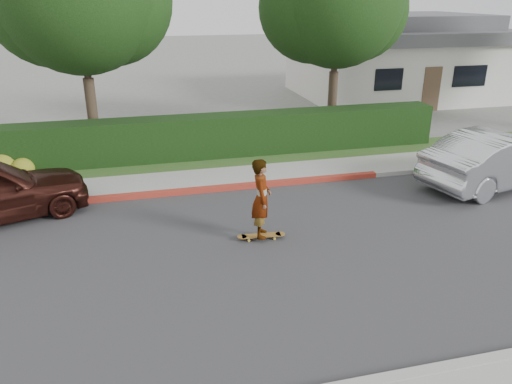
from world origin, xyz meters
TOP-DOWN VIEW (x-y plane):
  - ground at (0.00, 0.00)m, footprint 120.00×120.00m
  - road at (0.00, 0.00)m, footprint 60.00×8.00m
  - curb_far at (0.00, 4.10)m, footprint 60.00×0.20m
  - curb_red_section at (-5.00, 4.10)m, footprint 12.00×0.21m
  - sidewalk_far at (0.00, 5.00)m, footprint 60.00×1.60m
  - planting_strip at (0.00, 6.60)m, footprint 60.00×1.60m
  - hedge at (-3.00, 7.20)m, footprint 15.00×1.00m
  - flowering_shrub at (-10.01, 6.74)m, footprint 1.40×1.00m
  - tree_center at (1.49, 9.19)m, footprint 5.66×4.84m
  - house at (8.00, 16.00)m, footprint 10.60×8.60m
  - skateboard at (-3.51, 0.84)m, footprint 1.14×0.31m
  - skateboarder at (-3.51, 0.84)m, footprint 0.59×0.76m
  - car_silver at (4.17, 2.56)m, footprint 5.27×2.89m

SIDE VIEW (x-z plane):
  - ground at x=0.00m, z-range 0.00..0.00m
  - road at x=0.00m, z-range 0.00..0.01m
  - planting_strip at x=0.00m, z-range 0.00..0.10m
  - sidewalk_far at x=0.00m, z-range 0.00..0.12m
  - curb_far at x=0.00m, z-range 0.00..0.15m
  - curb_red_section at x=-5.00m, z-range 0.00..0.15m
  - skateboard at x=-3.51m, z-range 0.05..0.15m
  - flowering_shrub at x=-10.01m, z-range -0.12..0.78m
  - hedge at x=-3.00m, z-range 0.00..1.50m
  - car_silver at x=4.17m, z-range 0.00..1.65m
  - skateboarder at x=-3.51m, z-range 0.11..1.97m
  - house at x=8.00m, z-range -0.05..4.25m
  - tree_center at x=1.49m, z-range 1.18..8.62m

